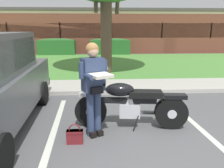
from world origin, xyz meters
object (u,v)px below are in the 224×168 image
(rider_person, at_px, (94,83))
(hedge_center_left, at_px, (110,46))
(brick_building, at_px, (109,31))
(motorcycle, at_px, (135,104))
(hedge_left, at_px, (57,46))
(handbag, at_px, (75,135))

(rider_person, height_order, hedge_center_left, rider_person)
(rider_person, height_order, brick_building, brick_building)
(motorcycle, height_order, hedge_center_left, motorcycle)
(rider_person, distance_m, hedge_left, 13.18)
(hedge_left, bearing_deg, hedge_center_left, 0.00)
(motorcycle, height_order, brick_building, brick_building)
(hedge_center_left, bearing_deg, brick_building, 88.38)
(motorcycle, height_order, handbag, motorcycle)
(hedge_left, bearing_deg, rider_person, -76.61)
(rider_person, relative_size, handbag, 4.74)
(hedge_left, xyz_separation_m, hedge_center_left, (3.97, 0.00, 0.00))
(handbag, distance_m, hedge_left, 13.39)
(handbag, height_order, hedge_left, hedge_left)
(motorcycle, relative_size, hedge_left, 0.83)
(rider_person, height_order, hedge_left, rider_person)
(hedge_left, relative_size, brick_building, 0.12)
(rider_person, bearing_deg, brick_building, 86.67)
(motorcycle, distance_m, handbag, 1.32)
(brick_building, bearing_deg, motorcycle, -90.89)
(handbag, bearing_deg, motorcycle, 27.66)
(handbag, bearing_deg, brick_building, 85.69)
(motorcycle, distance_m, brick_building, 18.17)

